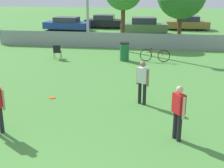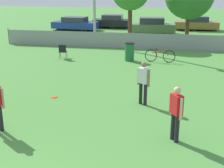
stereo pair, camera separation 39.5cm
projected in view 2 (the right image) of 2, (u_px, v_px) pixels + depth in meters
name	position (u px, v px, depth m)	size (l,w,h in m)	color
fence_backline	(131.00, 41.00, 22.26)	(18.98, 0.07, 1.21)	gray
player_receiver_white	(143.00, 80.00, 11.63)	(0.49, 0.38, 1.66)	black
player_defender_red	(176.00, 110.00, 8.85)	(0.39, 0.47, 1.66)	black
frisbee_disc	(54.00, 97.00, 12.66)	(0.27, 0.27, 0.03)	#E5591E
folding_chair_sideline	(63.00, 51.00, 19.18)	(0.51, 0.52, 0.87)	#333338
bicycle_sideline	(160.00, 56.00, 18.33)	(1.78, 0.44, 0.78)	black
trash_bin	(130.00, 52.00, 18.58)	(0.57, 0.57, 1.11)	#1E6638
parked_car_blue	(75.00, 24.00, 31.25)	(4.56, 2.16, 1.32)	black
parked_car_dark	(113.00, 21.00, 32.93)	(4.03, 1.95, 1.37)	black
parked_car_olive	(152.00, 26.00, 28.76)	(4.38, 2.07, 1.50)	black
parked_car_tan	(196.00, 23.00, 31.23)	(4.33, 1.92, 1.38)	black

